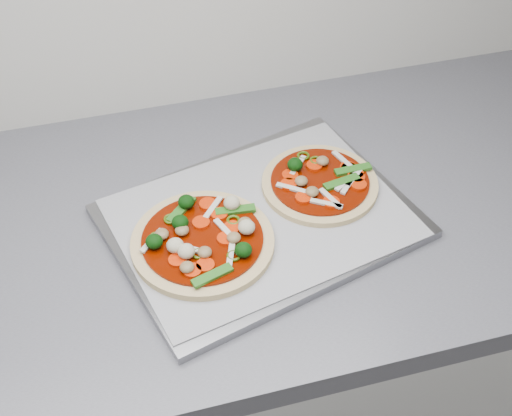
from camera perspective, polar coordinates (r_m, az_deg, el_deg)
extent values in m
cube|color=gray|center=(1.04, 0.38, -1.06)|extent=(0.49, 0.41, 0.01)
cube|color=#A2A2A7|center=(1.04, 0.38, -0.75)|extent=(0.46, 0.38, 0.00)
cylinder|color=#D6B680|center=(1.00, -4.29, -2.77)|extent=(0.23, 0.23, 0.01)
cylinder|color=#6B1300|center=(0.99, -4.31, -2.48)|extent=(0.19, 0.19, 0.00)
torus|color=#364B0B|center=(0.99, -8.01, -2.33)|extent=(0.03, 0.03, 0.00)
ellipsoid|color=olive|center=(0.96, -4.12, -3.55)|extent=(0.03, 0.03, 0.01)
cylinder|color=red|center=(1.02, -2.97, -0.48)|extent=(0.03, 0.03, 0.00)
torus|color=#364B0B|center=(0.96, -1.80, -3.83)|extent=(0.03, 0.03, 0.00)
ellipsoid|color=olive|center=(1.00, -0.89, -1.18)|extent=(0.03, 0.03, 0.01)
cylinder|color=red|center=(0.95, -4.07, -4.57)|extent=(0.03, 0.03, 0.00)
cube|color=#286F1B|center=(1.03, -5.99, -0.12)|extent=(0.05, 0.05, 0.00)
cylinder|color=red|center=(1.01, -4.42, -1.16)|extent=(0.03, 0.03, 0.00)
cube|color=beige|center=(1.00, -2.50, -1.75)|extent=(0.02, 0.05, 0.00)
ellipsoid|color=olive|center=(0.95, -5.54, -4.74)|extent=(0.03, 0.03, 0.01)
ellipsoid|color=#093409|center=(0.98, -8.15, -2.67)|extent=(0.03, 0.03, 0.02)
cube|color=beige|center=(0.99, -8.33, -2.59)|extent=(0.04, 0.04, 0.00)
cylinder|color=red|center=(1.00, -1.91, -1.57)|extent=(0.03, 0.03, 0.00)
torus|color=#364B0B|center=(0.97, -4.60, -3.66)|extent=(0.03, 0.03, 0.00)
torus|color=#364B0B|center=(1.01, -1.82, -0.99)|extent=(0.02, 0.02, 0.00)
ellipsoid|color=beige|center=(1.02, -1.95, 0.41)|extent=(0.03, 0.03, 0.02)
cube|color=beige|center=(1.03, -3.45, 0.04)|extent=(0.04, 0.04, 0.00)
cylinder|color=red|center=(1.03, -3.89, 0.33)|extent=(0.03, 0.03, 0.00)
cylinder|color=red|center=(0.96, -6.30, -4.14)|extent=(0.03, 0.03, 0.00)
ellipsoid|color=olive|center=(0.99, -7.55, -2.08)|extent=(0.03, 0.03, 0.01)
cylinder|color=red|center=(0.99, -2.42, -2.45)|extent=(0.03, 0.03, 0.00)
torus|color=#364B0B|center=(1.02, -6.85, -0.87)|extent=(0.03, 0.03, 0.00)
ellipsoid|color=olive|center=(0.98, -1.79, -2.39)|extent=(0.03, 0.03, 0.01)
cube|color=#286F1B|center=(1.02, -1.66, -0.16)|extent=(0.06, 0.02, 0.00)
ellipsoid|color=beige|center=(0.96, -5.60, -3.47)|extent=(0.03, 0.03, 0.02)
cube|color=beige|center=(0.98, -5.81, -3.11)|extent=(0.04, 0.03, 0.00)
cube|color=beige|center=(0.96, -2.03, -3.69)|extent=(0.02, 0.05, 0.00)
ellipsoid|color=#093409|center=(1.00, -6.09, -1.15)|extent=(0.03, 0.03, 0.02)
ellipsoid|color=#093409|center=(1.03, -5.61, 0.49)|extent=(0.03, 0.03, 0.02)
ellipsoid|color=#093409|center=(0.96, -1.02, -3.37)|extent=(0.03, 0.03, 0.02)
ellipsoid|color=beige|center=(0.99, -0.76, -1.54)|extent=(0.03, 0.03, 0.02)
cube|color=#286F1B|center=(0.94, -3.52, -5.41)|extent=(0.06, 0.03, 0.00)
cylinder|color=red|center=(0.95, -5.12, -5.00)|extent=(0.03, 0.03, 0.00)
ellipsoid|color=beige|center=(0.97, -6.48, -3.00)|extent=(0.03, 0.03, 0.02)
ellipsoid|color=olive|center=(0.99, -5.95, -1.77)|extent=(0.03, 0.03, 0.01)
cylinder|color=#D6B680|center=(1.08, 5.12, 1.91)|extent=(0.23, 0.23, 0.01)
cylinder|color=#6B1300|center=(1.08, 5.14, 2.16)|extent=(0.19, 0.19, 0.00)
cube|color=beige|center=(1.09, 7.89, 2.48)|extent=(0.04, 0.04, 0.00)
ellipsoid|color=#093409|center=(1.09, 3.14, 3.49)|extent=(0.03, 0.03, 0.02)
cube|color=beige|center=(1.11, 6.98, 3.82)|extent=(0.02, 0.05, 0.00)
ellipsoid|color=olive|center=(1.05, 4.51, 1.31)|extent=(0.03, 0.03, 0.01)
cylinder|color=red|center=(1.05, 3.82, 0.85)|extent=(0.03, 0.03, 0.00)
ellipsoid|color=olive|center=(1.10, 5.34, 3.77)|extent=(0.03, 0.03, 0.01)
cylinder|color=red|center=(1.10, 7.39, 3.26)|extent=(0.03, 0.03, 0.00)
cylinder|color=red|center=(1.09, 7.97, 2.73)|extent=(0.04, 0.04, 0.00)
cube|color=beige|center=(1.04, 5.65, 0.35)|extent=(0.04, 0.03, 0.00)
cube|color=beige|center=(1.05, 5.98, 0.76)|extent=(0.02, 0.05, 0.00)
torus|color=#364B0B|center=(1.10, 3.17, 3.71)|extent=(0.02, 0.02, 0.00)
cylinder|color=red|center=(1.09, 8.07, 2.46)|extent=(0.03, 0.03, 0.00)
cylinder|color=red|center=(1.10, 4.70, 3.42)|extent=(0.03, 0.03, 0.00)
ellipsoid|color=olive|center=(1.07, 3.65, 2.17)|extent=(0.03, 0.03, 0.01)
cube|color=beige|center=(1.08, 7.22, 2.07)|extent=(0.04, 0.03, 0.00)
cube|color=beige|center=(1.10, 3.37, 3.42)|extent=(0.04, 0.04, 0.00)
cube|color=beige|center=(1.06, 2.88, 1.58)|extent=(0.04, 0.04, 0.00)
cylinder|color=red|center=(1.07, 2.61, 1.91)|extent=(0.03, 0.03, 0.00)
cube|color=#286F1B|center=(1.10, 7.77, 3.08)|extent=(0.06, 0.02, 0.00)
cube|color=beige|center=(1.07, 7.43, 1.92)|extent=(0.04, 0.04, 0.00)
torus|color=#364B0B|center=(1.12, 3.81, 4.20)|extent=(0.02, 0.02, 0.00)
torus|color=#364B0B|center=(1.11, 4.81, 3.81)|extent=(0.02, 0.02, 0.00)
cylinder|color=red|center=(1.04, 6.04, 0.48)|extent=(0.03, 0.03, 0.00)
cylinder|color=red|center=(1.10, 7.47, 3.16)|extent=(0.04, 0.04, 0.00)
cube|color=#286F1B|center=(1.08, 6.87, 2.08)|extent=(0.06, 0.02, 0.00)
cylinder|color=red|center=(1.08, 8.20, 1.87)|extent=(0.03, 0.03, 0.00)
cylinder|color=red|center=(1.08, 2.74, 2.65)|extent=(0.03, 0.03, 0.00)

